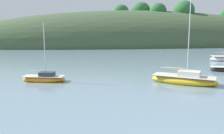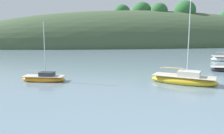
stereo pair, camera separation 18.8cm
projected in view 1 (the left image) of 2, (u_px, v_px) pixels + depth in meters
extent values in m
ellipsoid|color=#425638|center=(145.00, 46.00, 91.76)|extent=(150.00, 36.00, 27.56)
ellipsoid|color=#2D6633|center=(158.00, 11.00, 87.60)|extent=(6.67, 6.06, 6.06)
ellipsoid|color=#2D6633|center=(121.00, 12.00, 90.94)|extent=(6.50, 5.91, 5.91)
ellipsoid|color=#2D6633|center=(184.00, 10.00, 89.15)|extent=(8.47, 7.70, 7.70)
ellipsoid|color=#2D6633|center=(141.00, 11.00, 90.70)|extent=(7.67, 6.97, 6.97)
ellipsoid|color=orange|center=(44.00, 79.00, 25.09)|extent=(5.16, 2.95, 0.78)
cube|color=beige|center=(44.00, 76.00, 25.03)|extent=(4.75, 2.71, 0.06)
cube|color=#333842|center=(47.00, 74.00, 24.96)|extent=(1.80, 1.47, 0.47)
cylinder|color=silver|center=(45.00, 49.00, 24.56)|extent=(0.09, 0.09, 5.92)
cylinder|color=silver|center=(37.00, 71.00, 25.01)|extent=(2.00, 0.63, 0.07)
ellipsoid|color=gold|center=(183.00, 81.00, 24.05)|extent=(6.86, 5.99, 1.09)
cube|color=beige|center=(184.00, 76.00, 23.98)|extent=(6.31, 5.51, 0.06)
cube|color=silver|center=(189.00, 74.00, 23.69)|extent=(2.66, 2.53, 0.58)
cylinder|color=silver|center=(189.00, 37.00, 23.20)|extent=(0.09, 0.09, 8.20)
cylinder|color=silver|center=(173.00, 69.00, 24.35)|extent=(2.33, 1.79, 0.07)
ellipsoid|color=tan|center=(173.00, 68.00, 24.35)|extent=(2.32, 1.83, 0.20)
cylinder|color=silver|center=(224.00, 62.00, 31.45)|extent=(2.11, 0.74, 0.07)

